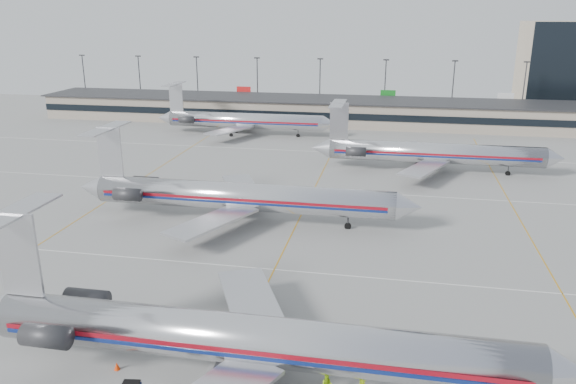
# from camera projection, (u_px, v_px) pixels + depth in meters

# --- Properties ---
(ground) EXTENTS (260.00, 260.00, 0.00)m
(ground) POSITION_uv_depth(u_px,v_px,m) (252.00, 315.00, 53.05)
(ground) COLOR gray
(ground) RESTS_ON ground
(apron_markings) EXTENTS (160.00, 0.15, 0.02)m
(apron_markings) POSITION_uv_depth(u_px,v_px,m) (274.00, 269.00, 62.40)
(apron_markings) COLOR silver
(apron_markings) RESTS_ON ground
(terminal) EXTENTS (162.00, 17.00, 6.25)m
(terminal) POSITION_uv_depth(u_px,v_px,m) (347.00, 111.00, 143.71)
(terminal) COLOR gray
(terminal) RESTS_ON ground
(light_mast_row) EXTENTS (163.60, 0.40, 15.28)m
(light_mast_row) POSITION_uv_depth(u_px,v_px,m) (352.00, 83.00, 155.17)
(light_mast_row) COLOR #38383D
(light_mast_row) RESTS_ON ground
(jet_foreground) EXTENTS (48.36, 28.47, 12.66)m
(jet_foreground) POSITION_uv_depth(u_px,v_px,m) (242.00, 338.00, 42.61)
(jet_foreground) COLOR silver
(jet_foreground) RESTS_ON ground
(jet_second_row) EXTENTS (47.70, 28.09, 12.49)m
(jet_second_row) POSITION_uv_depth(u_px,v_px,m) (236.00, 196.00, 75.84)
(jet_second_row) COLOR silver
(jet_second_row) RESTS_ON ground
(jet_third_row) EXTENTS (43.95, 27.04, 12.02)m
(jet_third_row) POSITION_uv_depth(u_px,v_px,m) (429.00, 152.00, 99.93)
(jet_third_row) COLOR silver
(jet_third_row) RESTS_ON ground
(jet_back_row) EXTENTS (42.81, 26.34, 11.71)m
(jet_back_row) POSITION_uv_depth(u_px,v_px,m) (242.00, 120.00, 130.27)
(jet_back_row) COLOR silver
(jet_back_row) RESTS_ON ground
(belt_loader) EXTENTS (4.36, 1.45, 2.30)m
(belt_loader) POSITION_uv_depth(u_px,v_px,m) (231.00, 372.00, 43.55)
(belt_loader) COLOR gray
(belt_loader) RESTS_ON ground
(ramp_worker_near) EXTENTS (0.81, 0.83, 1.92)m
(ramp_worker_near) POSITION_uv_depth(u_px,v_px,m) (362.00, 382.00, 41.81)
(ramp_worker_near) COLOR #CEF216
(ramp_worker_near) RESTS_ON ground
(cone_left) EXTENTS (0.54, 0.54, 0.65)m
(cone_left) POSITION_uv_depth(u_px,v_px,m) (117.00, 366.00, 44.82)
(cone_left) COLOR #F33708
(cone_left) RESTS_ON ground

